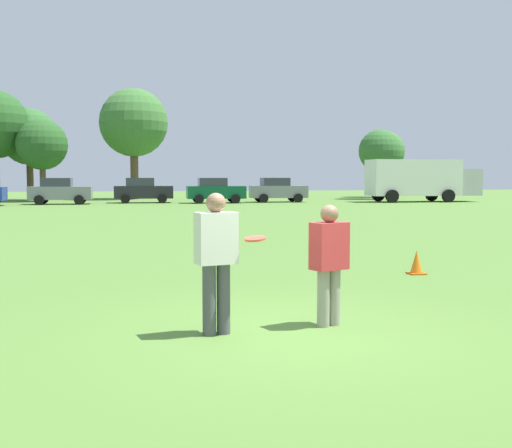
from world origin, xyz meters
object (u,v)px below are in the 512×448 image
at_px(frisbee, 255,239).
at_px(parked_car_center, 60,191).
at_px(parked_car_near_right, 215,190).
at_px(parked_car_far_right, 278,190).
at_px(player_thrower, 216,255).
at_px(box_truck, 421,179).
at_px(parked_car_mid_right, 143,190).
at_px(traffic_cone, 416,263).
at_px(player_defender, 329,258).

distance_m(frisbee, parked_car_center, 38.29).
xyz_separation_m(parked_car_near_right, parked_car_far_right, (4.81, 0.76, 0.00)).
xyz_separation_m(player_thrower, parked_car_center, (-6.06, 37.68, -0.06)).
distance_m(player_thrower, box_truck, 41.99).
xyz_separation_m(frisbee, parked_car_center, (-6.53, 37.73, -0.26)).
xyz_separation_m(parked_car_far_right, box_truck, (10.76, -1.60, 0.83)).
bearing_deg(frisbee, parked_car_far_right, 76.67).
relative_size(parked_car_mid_right, box_truck, 0.49).
xyz_separation_m(frisbee, traffic_cone, (4.06, 4.03, -0.96)).
relative_size(traffic_cone, box_truck, 0.06).
xyz_separation_m(player_defender, parked_car_near_right, (3.26, 37.41, 0.04)).
height_order(player_thrower, parked_car_center, parked_car_center).
bearing_deg(parked_car_far_right, player_thrower, -104.02).
relative_size(parked_car_center, parked_car_near_right, 1.00).
bearing_deg(player_thrower, parked_car_far_right, 75.98).
height_order(player_defender, traffic_cone, player_defender).
bearing_deg(parked_car_mid_right, box_truck, -6.04).
xyz_separation_m(parked_car_mid_right, parked_car_near_right, (5.13, -1.35, 0.00)).
bearing_deg(player_defender, parked_car_mid_right, 92.76).
distance_m(traffic_cone, box_truck, 36.39).
height_order(frisbee, parked_car_far_right, parked_car_far_right).
bearing_deg(parked_car_far_right, frisbee, -103.33).
bearing_deg(frisbee, parked_car_near_right, 83.50).
bearing_deg(parked_car_mid_right, player_thrower, -89.45).
relative_size(player_thrower, parked_car_center, 0.41).
bearing_deg(box_truck, parked_car_far_right, 171.53).
relative_size(player_thrower, parked_car_far_right, 0.41).
height_order(player_defender, parked_car_near_right, parked_car_near_right).
bearing_deg(traffic_cone, parked_car_near_right, 89.61).
bearing_deg(traffic_cone, parked_car_mid_right, 97.99).
distance_m(player_defender, parked_car_center, 38.26).
distance_m(frisbee, parked_car_far_right, 39.45).
relative_size(player_thrower, parked_car_mid_right, 0.41).
xyz_separation_m(parked_car_near_right, box_truck, (15.57, -0.85, 0.83)).
relative_size(parked_car_near_right, box_truck, 0.49).
xyz_separation_m(traffic_cone, parked_car_near_right, (0.23, 33.59, 0.69)).
xyz_separation_m(player_defender, parked_car_center, (-7.56, 37.51, 0.04)).
distance_m(parked_car_near_right, parked_car_far_right, 4.87).
xyz_separation_m(player_defender, parked_car_mid_right, (-1.87, 38.76, 0.04)).
distance_m(player_defender, frisbee, 1.09).
bearing_deg(parked_car_near_right, parked_car_far_right, 8.94).
height_order(frisbee, parked_car_center, parked_car_center).
distance_m(player_thrower, frisbee, 0.52).
bearing_deg(frisbee, player_thrower, 174.38).
height_order(player_defender, frisbee, player_defender).
relative_size(player_defender, parked_car_far_right, 0.38).
xyz_separation_m(parked_car_mid_right, parked_car_far_right, (9.95, -0.59, 0.00)).
bearing_deg(parked_car_far_right, traffic_cone, -98.35).
height_order(player_thrower, parked_car_mid_right, parked_car_mid_right).
bearing_deg(parked_car_mid_right, traffic_cone, -82.01).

